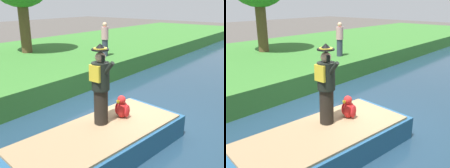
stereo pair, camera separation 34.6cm
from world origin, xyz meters
TOP-DOWN VIEW (x-y plane):
  - ground_plane at (0.00, 0.00)m, footprint 80.00×80.00m
  - canal_water at (0.00, 0.00)m, footprint 6.32×48.00m
  - grass_bank_near at (-7.73, 0.00)m, footprint 9.14×48.00m
  - boat at (0.00, -1.54)m, footprint 2.24×4.37m
  - person_pirate at (-0.22, -1.25)m, footprint 0.61×0.42m
  - parrot_plush at (-0.02, -0.69)m, footprint 0.36×0.35m
  - person_bystander at (-4.51, 4.02)m, footprint 0.34×0.34m

SIDE VIEW (x-z plane):
  - ground_plane at x=0.00m, z-range 0.00..0.00m
  - canal_water at x=0.00m, z-range 0.00..0.10m
  - boat at x=0.00m, z-range 0.10..0.71m
  - grass_bank_near at x=-7.73m, z-range 0.00..0.88m
  - parrot_plush at x=-0.02m, z-range 0.67..1.24m
  - person_pirate at x=-0.22m, z-range 0.71..2.56m
  - person_bystander at x=-4.51m, z-range 0.89..2.49m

